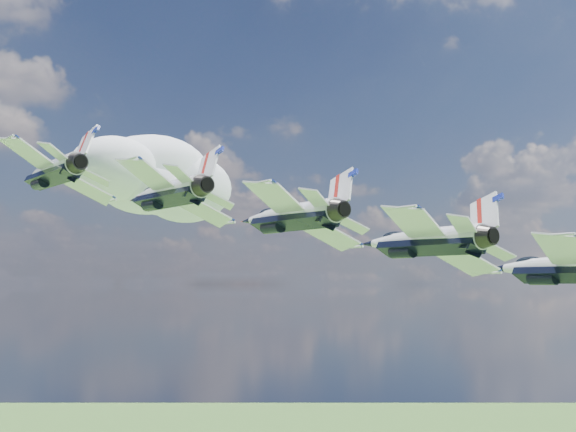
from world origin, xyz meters
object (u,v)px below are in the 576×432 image
jet_1 (165,193)px  jet_0 (51,172)px  jet_2 (288,216)px  jet_4 (564,267)px  jet_3 (421,240)px

jet_1 → jet_0: bearing=132.9°
jet_1 → jet_2: jet_1 is taller
jet_0 → jet_4: 49.88m
jet_0 → jet_4: (35.55, -33.60, -9.76)m
jet_1 → jet_2: size_ratio=1.00×
jet_3 → jet_2: bearing=132.9°
jet_3 → jet_1: bearing=132.9°
jet_0 → jet_3: jet_0 is taller
jet_3 → jet_4: bearing=-47.1°
jet_1 → jet_3: bearing=-47.1°
jet_4 → jet_3: bearing=132.9°
jet_0 → jet_2: jet_0 is taller
jet_1 → jet_4: bearing=-47.1°
jet_0 → jet_2: bearing=-47.1°
jet_2 → jet_3: 12.47m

